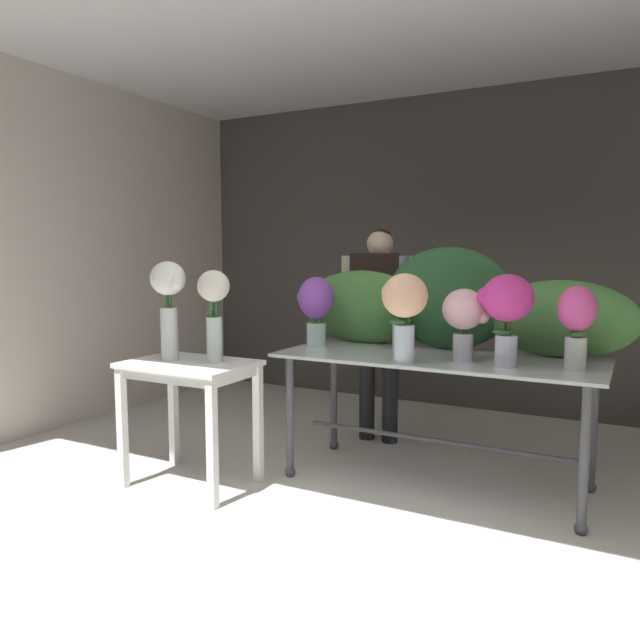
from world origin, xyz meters
name	(u,v)px	position (x,y,z in m)	size (l,w,h in m)	color
ground_plane	(399,468)	(0.00, 1.89, 0.00)	(8.33, 8.33, 0.00)	silver
wall_back	(473,252)	(0.00, 3.79, 1.46)	(5.81, 0.12, 2.92)	#4C4742
wall_left	(89,252)	(-2.90, 1.89, 1.46)	(0.12, 3.91, 2.92)	beige
ceiling_slab	(406,7)	(0.00, 1.89, 2.98)	(5.93, 3.91, 0.12)	silver
display_table_glass	(437,376)	(0.30, 1.73, 0.69)	(1.95, 0.84, 0.82)	silver
side_table_white	(190,379)	(-1.05, 1.01, 0.67)	(0.78, 0.54, 0.78)	white
florist	(379,310)	(-0.36, 2.39, 1.02)	(0.64, 0.24, 1.63)	#232328
foliage_backdrop	(453,307)	(0.31, 2.03, 1.10)	(2.22, 0.25, 0.67)	#477F3D
vase_blush_carnations	(464,316)	(0.49, 1.62, 1.08)	(0.28, 0.25, 0.43)	silver
vase_sunset_dahlias	(400,310)	(0.01, 1.86, 1.08)	(0.19, 0.17, 0.44)	silver
vase_fuchsia_hydrangea	(577,320)	(1.09, 1.64, 1.09)	(0.20, 0.20, 0.46)	silver
vase_peach_anemones	(404,305)	(0.20, 1.40, 1.15)	(0.27, 0.26, 0.52)	silver
vase_violet_peonies	(316,304)	(-0.56, 1.75, 1.10)	(0.28, 0.25, 0.47)	silver
vase_magenta_snapdragons	(507,306)	(0.74, 1.57, 1.16)	(0.31, 0.28, 0.52)	silver
vase_white_roses_tall	(169,298)	(-1.20, 1.01, 1.17)	(0.24, 0.22, 0.62)	silver
vase_cream_lisianthus_tall	(213,305)	(-0.90, 1.06, 1.14)	(0.21, 0.20, 0.57)	silver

